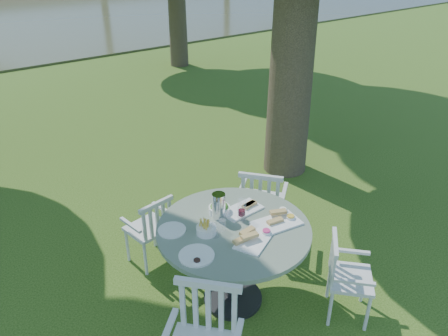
% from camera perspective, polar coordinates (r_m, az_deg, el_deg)
% --- Properties ---
extents(ground, '(140.00, 140.00, 0.00)m').
position_cam_1_polar(ground, '(5.12, 1.36, -9.27)').
color(ground, '#203D0C').
rests_on(ground, ground).
extents(table, '(1.36, 1.36, 0.85)m').
position_cam_1_polar(table, '(3.96, 1.25, -9.73)').
color(table, black).
rests_on(table, ground).
extents(chair_ne, '(0.64, 0.64, 0.93)m').
position_cam_1_polar(chair_ne, '(4.80, 4.87, -4.31)').
color(chair_ne, silver).
rests_on(chair_ne, ground).
extents(chair_nw, '(0.46, 0.44, 0.80)m').
position_cam_1_polar(chair_nw, '(4.57, -9.31, -7.57)').
color(chair_nw, silver).
rests_on(chair_nw, ground).
extents(chair_sw, '(0.67, 0.67, 0.97)m').
position_cam_1_polar(chair_sw, '(3.36, -2.50, -21.04)').
color(chair_sw, silver).
rests_on(chair_sw, ground).
extents(chair_se, '(0.56, 0.56, 0.81)m').
position_cam_1_polar(chair_se, '(4.11, 15.17, -13.00)').
color(chair_se, silver).
rests_on(chair_se, ground).
extents(tableware, '(1.18, 0.84, 0.24)m').
position_cam_1_polar(tableware, '(3.86, 0.50, -6.80)').
color(tableware, white).
rests_on(tableware, table).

